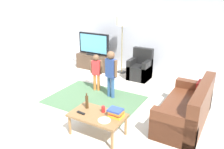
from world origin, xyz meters
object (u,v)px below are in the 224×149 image
(couch, at_px, (189,110))
(book_stack, at_px, (116,113))
(child_near_tv, at_px, (96,69))
(soda_can, at_px, (103,109))
(plate, at_px, (104,120))
(child_center, at_px, (111,70))
(floor_lamp, at_px, (122,24))
(tv, at_px, (94,44))
(bottle, at_px, (87,102))
(tv_remote, at_px, (81,113))
(armchair, at_px, (140,69))
(tv_stand, at_px, (95,62))
(coffee_table, at_px, (97,117))

(couch, xyz_separation_m, book_stack, (-1.02, -1.12, 0.20))
(child_near_tv, bearing_deg, soda_can, -52.67)
(plate, bearing_deg, soda_can, 125.35)
(couch, bearing_deg, plate, -129.90)
(child_center, bearing_deg, floor_lamp, 109.48)
(tv, xyz_separation_m, book_stack, (2.47, -2.95, -0.36))
(soda_can, bearing_deg, child_center, 114.99)
(couch, xyz_separation_m, child_center, (-1.94, 0.26, 0.42))
(book_stack, distance_m, bottle, 0.63)
(floor_lamp, height_order, tv_remote, floor_lamp)
(child_near_tv, bearing_deg, armchair, 64.71)
(tv, relative_size, book_stack, 4.03)
(soda_can, bearing_deg, armchair, 100.11)
(book_stack, xyz_separation_m, bottle, (-0.62, -0.01, 0.06))
(tv_remote, height_order, soda_can, soda_can)
(armchair, bearing_deg, soda_can, -79.89)
(tv_stand, bearing_deg, armchair, -1.35)
(armchair, xyz_separation_m, tv_remote, (0.19, -3.15, 0.13))
(book_stack, bearing_deg, soda_can, 177.16)
(bottle, bearing_deg, soda_can, 3.27)
(bottle, bearing_deg, book_stack, 0.59)
(tv_remote, bearing_deg, coffee_table, 28.76)
(tv, distance_m, book_stack, 3.86)
(child_near_tv, distance_m, tv_remote, 1.97)
(tv, height_order, child_center, tv)
(child_near_tv, xyz_separation_m, soda_can, (1.17, -1.54, -0.11))
(tv_stand, height_order, coffee_table, tv_stand)
(couch, distance_m, coffee_table, 1.83)
(bottle, relative_size, soda_can, 2.55)
(child_near_tv, xyz_separation_m, tv_remote, (0.84, -1.78, -0.16))
(armchair, distance_m, floor_lamp, 1.46)
(coffee_table, distance_m, plate, 0.26)
(tv_stand, height_order, bottle, bottle)
(bottle, bearing_deg, child_near_tv, 117.83)
(child_center, distance_m, coffee_table, 1.63)
(floor_lamp, bearing_deg, armchair, -14.64)
(soda_can, bearing_deg, tv_remote, -143.97)
(bottle, bearing_deg, couch, 34.42)
(book_stack, bearing_deg, coffee_table, -161.86)
(child_center, xyz_separation_m, book_stack, (0.91, -1.38, -0.22))
(child_center, distance_m, plate, 1.82)
(couch, relative_size, plate, 8.18)
(couch, distance_m, tv_remote, 2.12)
(tv, xyz_separation_m, armchair, (1.67, -0.02, -0.55))
(child_near_tv, bearing_deg, tv_stand, 125.69)
(tv, height_order, couch, tv)
(child_center, bearing_deg, child_near_tv, 162.47)
(tv, bearing_deg, soda_can, -53.25)
(tv_remote, bearing_deg, soda_can, 41.59)
(armchair, xyz_separation_m, child_center, (-0.12, -1.55, 0.41))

